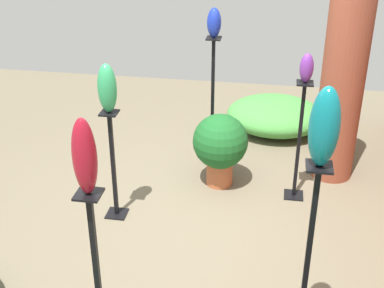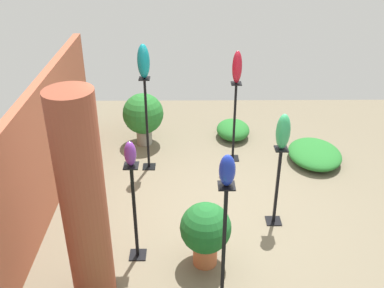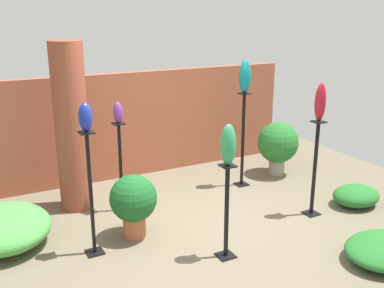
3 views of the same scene
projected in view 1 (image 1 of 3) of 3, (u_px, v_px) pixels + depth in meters
ground_plane at (187, 228)px, 5.14m from camera, size 8.00×8.00×0.00m
brick_pillar at (343, 75)px, 5.52m from camera, size 0.45×0.45×2.35m
pedestal_violet at (298, 147)px, 5.38m from camera, size 0.20×0.20×1.28m
pedestal_teal at (306, 271)px, 3.55m from camera, size 0.20×0.20×1.51m
pedestal_ruby at (98, 284)px, 3.56m from camera, size 0.20×0.20×1.33m
pedestal_cobalt at (213, 105)px, 6.08m from camera, size 0.20×0.20×1.47m
pedestal_jade at (114, 170)px, 5.11m from camera, size 0.20×0.20×1.12m
art_vase_violet at (307, 68)px, 5.00m from camera, size 0.13×0.13×0.29m
art_vase_teal at (324, 127)px, 3.06m from camera, size 0.19×0.18×0.50m
art_vase_ruby at (85, 157)px, 3.12m from camera, size 0.14×0.15×0.50m
art_vase_cobalt at (214, 23)px, 5.64m from camera, size 0.15×0.15×0.32m
art_vase_jade at (107, 88)px, 4.73m from camera, size 0.17×0.17×0.46m
potted_plant_front_right at (220, 144)px, 5.66m from camera, size 0.59×0.59×0.81m
foliage_bed_east at (275, 115)px, 6.97m from camera, size 1.10×1.26×0.43m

